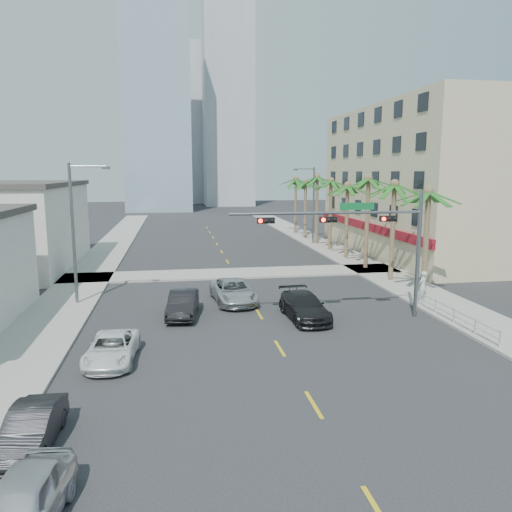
{
  "coord_description": "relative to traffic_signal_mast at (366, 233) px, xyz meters",
  "views": [
    {
      "loc": [
        -4.85,
        -18.58,
        8.44
      ],
      "look_at": [
        -0.14,
        10.3,
        3.5
      ],
      "focal_mm": 35.0,
      "sensor_mm": 36.0,
      "label": 1
    }
  ],
  "objects": [
    {
      "name": "streetlight_right",
      "position": [
        5.21,
        30.05,
        -0.0
      ],
      "size": [
        2.55,
        0.25,
        9.0
      ],
      "color": "slate",
      "rests_on": "ground"
    },
    {
      "name": "pedestrian",
      "position": [
        5.02,
        2.68,
        -3.91
      ],
      "size": [
        0.88,
        0.82,
        2.01
      ],
      "primitive_type": "imported",
      "rotation": [
        0.0,
        0.0,
        3.76
      ],
      "color": "silver",
      "rests_on": "sidewalk_right"
    },
    {
      "name": "tower_far_left",
      "position": [
        -13.78,
        87.05,
        18.94
      ],
      "size": [
        14.0,
        14.0,
        48.0
      ],
      "primitive_type": "cube",
      "color": "#99B2C6",
      "rests_on": "ground"
    },
    {
      "name": "palm_tree_5",
      "position": [
        5.82,
        30.05,
        2.72
      ],
      "size": [
        4.8,
        4.8,
        8.52
      ],
      "color": "brown",
      "rests_on": "ground"
    },
    {
      "name": "car_lane_right",
      "position": [
        -3.35,
        0.68,
        -4.32
      ],
      "size": [
        2.35,
        5.23,
        1.49
      ],
      "primitive_type": "imported",
      "rotation": [
        0.0,
        0.0,
        0.05
      ],
      "color": "black",
      "rests_on": "ground"
    },
    {
      "name": "palm_tree_0",
      "position": [
        5.82,
        4.05,
        2.02
      ],
      "size": [
        4.8,
        4.8,
        7.8
      ],
      "color": "brown",
      "rests_on": "ground"
    },
    {
      "name": "palm_tree_4",
      "position": [
        5.82,
        24.85,
        2.37
      ],
      "size": [
        4.8,
        4.8,
        8.16
      ],
      "color": "brown",
      "rests_on": "ground"
    },
    {
      "name": "car_parked_mid",
      "position": [
        -15.18,
        -11.32,
        -4.43
      ],
      "size": [
        1.48,
        3.89,
        1.27
      ],
      "primitive_type": "imported",
      "rotation": [
        0.0,
        0.0,
        -0.04
      ],
      "color": "black",
      "rests_on": "ground"
    },
    {
      "name": "car_lane_left",
      "position": [
        -10.31,
        2.35,
        -4.31
      ],
      "size": [
        2.11,
        4.69,
        1.49
      ],
      "primitive_type": "imported",
      "rotation": [
        0.0,
        0.0,
        -0.12
      ],
      "color": "black",
      "rests_on": "ground"
    },
    {
      "name": "palm_tree_1",
      "position": [
        5.82,
        9.25,
        2.37
      ],
      "size": [
        4.8,
        4.8,
        8.16
      ],
      "color": "brown",
      "rests_on": "ground"
    },
    {
      "name": "sidewalk_left",
      "position": [
        -17.78,
        12.05,
        -4.99
      ],
      "size": [
        4.0,
        120.0,
        0.15
      ],
      "primitive_type": "cube",
      "color": "gray",
      "rests_on": "ground"
    },
    {
      "name": "building_right",
      "position": [
        16.21,
        22.05,
        2.43
      ],
      "size": [
        15.25,
        28.0,
        15.0
      ],
      "color": "#C5B78A",
      "rests_on": "ground"
    },
    {
      "name": "traffic_signal_mast",
      "position": [
        0.0,
        0.0,
        0.0
      ],
      "size": [
        11.12,
        0.54,
        7.2
      ],
      "color": "slate",
      "rests_on": "ground"
    },
    {
      "name": "streetlight_left",
      "position": [
        -16.78,
        6.05,
        -0.0
      ],
      "size": [
        2.55,
        0.25,
        9.0
      ],
      "color": "slate",
      "rests_on": "ground"
    },
    {
      "name": "sidewalk_cross",
      "position": [
        -5.78,
        14.05,
        -4.99
      ],
      "size": [
        80.0,
        4.0,
        0.15
      ],
      "primitive_type": "cube",
      "color": "gray",
      "rests_on": "ground"
    },
    {
      "name": "sidewalk_right",
      "position": [
        6.22,
        12.05,
        -4.99
      ],
      "size": [
        4.0,
        120.0,
        0.15
      ],
      "primitive_type": "cube",
      "color": "gray",
      "rests_on": "ground"
    },
    {
      "name": "car_parked_near",
      "position": [
        -14.38,
        -15.22,
        -4.35
      ],
      "size": [
        2.13,
        4.32,
        1.42
      ],
      "primitive_type": "imported",
      "rotation": [
        0.0,
        0.0,
        -0.11
      ],
      "color": "silver",
      "rests_on": "ground"
    },
    {
      "name": "palm_tree_7",
      "position": [
        5.82,
        40.45,
        2.37
      ],
      "size": [
        4.8,
        4.8,
        8.16
      ],
      "color": "brown",
      "rests_on": "ground"
    },
    {
      "name": "palm_tree_3",
      "position": [
        5.82,
        19.65,
        2.02
      ],
      "size": [
        4.8,
        4.8,
        7.8
      ],
      "color": "brown",
      "rests_on": "ground"
    },
    {
      "name": "car_parked_far",
      "position": [
        -13.58,
        -4.42,
        -4.44
      ],
      "size": [
        2.33,
        4.59,
        1.24
      ],
      "primitive_type": "imported",
      "rotation": [
        0.0,
        0.0,
        -0.06
      ],
      "color": "white",
      "rests_on": "ground"
    },
    {
      "name": "car_lane_center",
      "position": [
        -6.99,
        5.01,
        -4.32
      ],
      "size": [
        2.91,
        5.54,
        1.49
      ],
      "primitive_type": "imported",
      "rotation": [
        0.0,
        0.0,
        0.08
      ],
      "color": "silver",
      "rests_on": "ground"
    },
    {
      "name": "palm_tree_2",
      "position": [
        5.82,
        14.45,
        2.72
      ],
      "size": [
        4.8,
        4.8,
        8.52
      ],
      "color": "brown",
      "rests_on": "ground"
    },
    {
      "name": "tower_far_center",
      "position": [
        -8.78,
        117.05,
        15.94
      ],
      "size": [
        16.0,
        16.0,
        42.0
      ],
      "primitive_type": "cube",
      "color": "#ADADB2",
      "rests_on": "ground"
    },
    {
      "name": "tower_far_right",
      "position": [
        3.22,
        102.05,
        24.94
      ],
      "size": [
        12.0,
        12.0,
        60.0
      ],
      "primitive_type": "cube",
      "color": "#ADADB2",
      "rests_on": "ground"
    },
    {
      "name": "guardrail",
      "position": [
        4.52,
        -1.95,
        -4.39
      ],
      "size": [
        0.08,
        8.08,
        1.0
      ],
      "color": "silver",
      "rests_on": "ground"
    },
    {
      "name": "palm_tree_6",
      "position": [
        5.82,
        35.25,
        2.02
      ],
      "size": [
        4.8,
        4.8,
        7.8
      ],
      "color": "brown",
      "rests_on": "ground"
    },
    {
      "name": "ground",
      "position": [
        -5.78,
        -7.95,
        -5.06
      ],
      "size": [
        260.0,
        260.0,
        0.0
      ],
      "primitive_type": "plane",
      "color": "#262628",
      "rests_on": "ground"
    },
    {
      "name": "building_left_far",
      "position": [
        -25.28,
        20.05,
        -1.46
      ],
      "size": [
        11.0,
        18.0,
        7.2
      ],
      "primitive_type": "cube",
      "color": "beige",
      "rests_on": "ground"
    }
  ]
}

